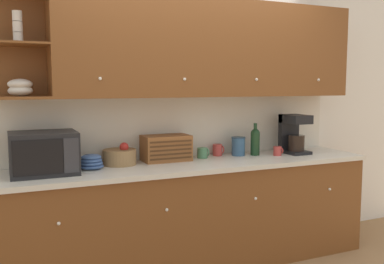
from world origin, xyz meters
The scene contains 15 objects.
ground_plane centered at (0.00, 0.00, 0.00)m, with size 24.00×24.00×0.00m, color #9E754C.
wall_back centered at (0.00, 0.03, 1.30)m, with size 5.61×0.06×2.60m.
counter_unit centered at (0.00, -0.32, 0.47)m, with size 3.23×0.67×0.93m.
backsplash_panel centered at (0.00, -0.01, 1.21)m, with size 3.21×0.01×0.56m.
upper_cabinets centered at (0.17, -0.19, 1.92)m, with size 3.21×0.40×0.85m.
microwave centered at (-1.26, -0.30, 1.09)m, with size 0.49×0.40×0.32m.
bowl_stack_on_counter centered at (-0.90, -0.26, 0.99)m, with size 0.20×0.20×0.12m.
fruit_basket centered at (-0.64, -0.17, 1.00)m, with size 0.28×0.28×0.19m.
bread_box centered at (-0.22, -0.15, 1.04)m, with size 0.41×0.25×0.23m.
mug_patterned_third centered at (0.14, -0.15, 0.98)m, with size 0.11×0.10×0.09m.
mug_blue_second centered at (0.33, -0.09, 0.98)m, with size 0.10×0.09×0.11m.
storage_canister centered at (0.51, -0.17, 1.02)m, with size 0.13×0.13×0.18m.
wine_bottle centered at (0.67, -0.21, 1.07)m, with size 0.09×0.09×0.31m.
mug centered at (0.85, -0.32, 0.97)m, with size 0.09×0.08×0.09m.
coffee_maker centered at (1.08, -0.25, 1.13)m, with size 0.21×0.27×0.38m.
Camera 1 is at (-1.53, -3.65, 1.60)m, focal length 40.00 mm.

